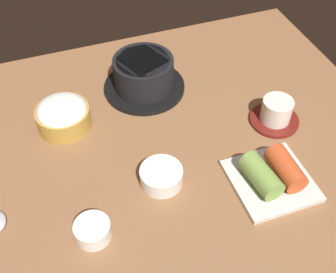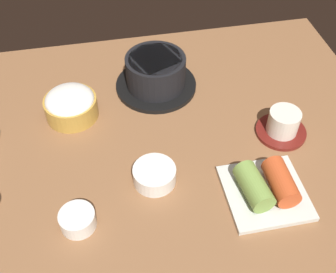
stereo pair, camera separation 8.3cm
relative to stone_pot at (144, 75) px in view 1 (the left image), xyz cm
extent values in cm
cube|color=brown|center=(-2.89, -16.89, -4.95)|extent=(100.00, 76.00, 2.00)
cylinder|color=black|center=(0.00, 0.00, -3.43)|extent=(18.70, 18.70, 1.05)
cylinder|color=black|center=(0.00, 0.00, 0.68)|extent=(13.64, 13.64, 7.17)
cylinder|color=#D15619|center=(0.00, 0.00, 3.97)|extent=(12.00, 12.00, 0.60)
cylinder|color=#B78C38|center=(-19.55, -5.83, -1.67)|extent=(11.31, 11.31, 4.55)
ellipsoid|color=white|center=(-19.55, -5.83, 0.60)|extent=(10.40, 10.40, 3.96)
cylinder|color=maroon|center=(23.10, -19.73, -3.55)|extent=(10.53, 10.53, 0.80)
cylinder|color=silver|center=(23.10, -19.73, -0.63)|extent=(6.44, 6.44, 5.03)
cylinder|color=#C6D18C|center=(23.10, -19.73, 1.58)|extent=(5.47, 5.47, 0.40)
cylinder|color=white|center=(-5.06, -26.85, -2.28)|extent=(8.13, 8.13, 3.34)
cylinder|color=brown|center=(-5.06, -26.85, -0.91)|extent=(6.67, 6.67, 0.50)
cube|color=silver|center=(14.35, -33.95, -3.45)|extent=(14.66, 14.66, 1.00)
cylinder|color=#7A9E47|center=(11.79, -33.95, -0.77)|extent=(5.38, 9.25, 4.36)
cylinder|color=#C64C23|center=(16.92, -33.95, -0.77)|extent=(4.39, 8.81, 4.36)
cylinder|color=white|center=(-19.70, -33.77, -2.35)|extent=(6.29, 6.29, 3.19)
cylinder|color=#386B2D|center=(-19.70, -33.77, -1.06)|extent=(5.15, 5.15, 0.50)
camera|label=1|loc=(-19.90, -72.20, 60.19)|focal=44.76mm
camera|label=2|loc=(-11.88, -74.41, 60.19)|focal=44.76mm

